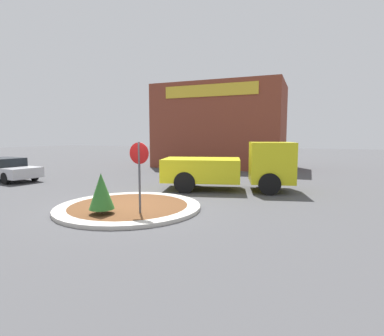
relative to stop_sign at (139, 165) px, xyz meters
name	(u,v)px	position (x,y,z in m)	size (l,w,h in m)	color
ground_plane	(129,209)	(-0.93, 0.78, -1.65)	(120.00, 120.00, 0.00)	#474749
traffic_island	(129,207)	(-0.93, 0.78, -1.59)	(5.08, 5.08, 0.13)	#BCB7AD
stop_sign	(139,165)	(0.00, 0.00, 0.00)	(0.68, 0.07, 2.39)	#4C4C51
island_shrub	(101,191)	(-1.05, -0.56, -0.79)	(0.79, 0.79, 1.30)	brown
utility_truck	(233,167)	(1.63, 5.79, -0.53)	(6.42, 3.66, 2.29)	gold
storefront_building	(220,126)	(-2.17, 16.72, 1.76)	(10.42, 6.07, 6.82)	brown
parked_sedan_silver	(6,169)	(-11.46, 4.03, -0.97)	(4.80, 2.49, 1.32)	#B7B7BC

